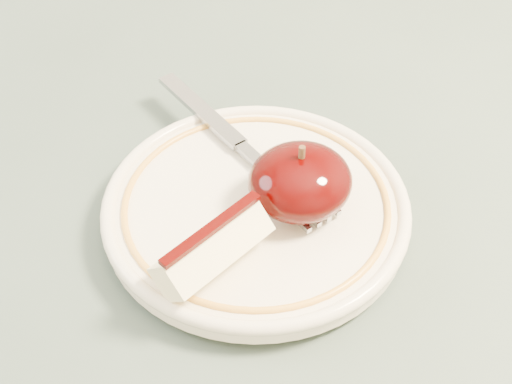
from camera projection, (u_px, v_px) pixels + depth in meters
name	position (u px, v px, depth m)	size (l,w,h in m)	color
table	(178.00, 323.00, 0.51)	(0.90, 0.90, 0.75)	brown
plate	(256.00, 208.00, 0.45)	(0.19, 0.19, 0.02)	beige
apple_half	(300.00, 182.00, 0.43)	(0.06, 0.06, 0.05)	black
apple_wedge	(213.00, 248.00, 0.40)	(0.08, 0.06, 0.03)	#FEF0BB
fork	(241.00, 146.00, 0.48)	(0.07, 0.18, 0.00)	gray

